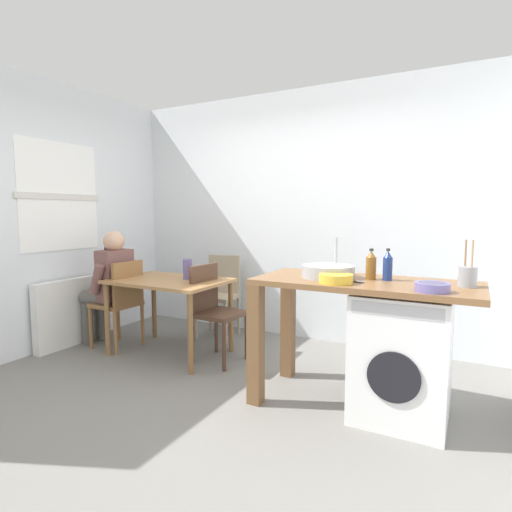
{
  "coord_description": "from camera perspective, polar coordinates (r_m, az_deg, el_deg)",
  "views": [
    {
      "loc": [
        1.67,
        -2.49,
        1.39
      ],
      "look_at": [
        0.1,
        0.45,
        1.03
      ],
      "focal_mm": 28.85,
      "sensor_mm": 36.0,
      "label": 1
    }
  ],
  "objects": [
    {
      "name": "tap",
      "position": [
        3.16,
        11.02,
        -0.0
      ],
      "size": [
        0.02,
        0.02,
        0.28
      ],
      "primitive_type": "cylinder",
      "color": "#B2B2B7",
      "rests_on": "kitchen_counter"
    },
    {
      "name": "ground_plane",
      "position": [
        3.31,
        -5.52,
        -18.78
      ],
      "size": [
        5.46,
        5.46,
        0.0
      ],
      "primitive_type": "plane",
      "color": "slate"
    },
    {
      "name": "mixing_bowl",
      "position": [
        2.78,
        11.03,
        -3.01
      ],
      "size": [
        0.22,
        0.22,
        0.06
      ],
      "color": "gold",
      "rests_on": "kitchen_counter"
    },
    {
      "name": "utensil_crock",
      "position": [
        2.91,
        27.28,
        -2.5
      ],
      "size": [
        0.11,
        0.11,
        0.3
      ],
      "color": "gray",
      "rests_on": "kitchen_counter"
    },
    {
      "name": "sink_basin",
      "position": [
        3.0,
        9.97,
        -2.13
      ],
      "size": [
        0.38,
        0.38,
        0.09
      ],
      "primitive_type": "cylinder",
      "color": "#9EA0A5",
      "rests_on": "kitchen_counter"
    },
    {
      "name": "wall_window_side",
      "position": [
        4.57,
        -28.86,
        4.86
      ],
      "size": [
        0.12,
        3.8,
        2.7
      ],
      "color": "silver",
      "rests_on": "ground_plane"
    },
    {
      "name": "radiator",
      "position": [
        4.74,
        -24.36,
        -7.13
      ],
      "size": [
        0.1,
        0.8,
        0.7
      ],
      "primitive_type": "cube",
      "color": "white",
      "rests_on": "ground_plane"
    },
    {
      "name": "seated_person",
      "position": [
        4.52,
        -19.65,
        -3.43
      ],
      "size": [
        0.5,
        0.51,
        1.2
      ],
      "rotation": [
        0.0,
        0.0,
        1.55
      ],
      "color": "#595651",
      "rests_on": "ground_plane"
    },
    {
      "name": "bottle_tall_green",
      "position": [
        2.98,
        15.66,
        -1.28
      ],
      "size": [
        0.07,
        0.07,
        0.22
      ],
      "color": "brown",
      "rests_on": "kitchen_counter"
    },
    {
      "name": "chair_opposite",
      "position": [
        3.89,
        -5.96,
        -7.04
      ],
      "size": [
        0.43,
        0.43,
        0.9
      ],
      "rotation": [
        0.0,
        0.0,
        -1.64
      ],
      "color": "#4C3323",
      "rests_on": "ground_plane"
    },
    {
      "name": "chair_spare_by_wall",
      "position": [
        4.69,
        -4.94,
        -4.79
      ],
      "size": [
        0.45,
        0.45,
        0.9
      ],
      "rotation": [
        0.0,
        0.0,
        3.27
      ],
      "color": "gray",
      "rests_on": "ground_plane"
    },
    {
      "name": "washing_machine",
      "position": [
        3.01,
        19.55,
        -12.85
      ],
      "size": [
        0.6,
        0.61,
        0.86
      ],
      "color": "white",
      "rests_on": "ground_plane"
    },
    {
      "name": "colander",
      "position": [
        2.65,
        23.25,
        -3.92
      ],
      "size": [
        0.2,
        0.2,
        0.06
      ],
      "color": "slate",
      "rests_on": "kitchen_counter"
    },
    {
      "name": "vase",
      "position": [
        4.06,
        -9.47,
        -1.8
      ],
      "size": [
        0.09,
        0.09,
        0.2
      ],
      "primitive_type": "cylinder",
      "color": "slate",
      "rests_on": "dining_table"
    },
    {
      "name": "wall_back",
      "position": [
        4.56,
        6.61,
        5.54
      ],
      "size": [
        4.6,
        0.1,
        2.7
      ],
      "primitive_type": "cube",
      "color": "silver",
      "rests_on": "ground_plane"
    },
    {
      "name": "scissors",
      "position": [
        2.86,
        13.39,
        -3.45
      ],
      "size": [
        0.15,
        0.06,
        0.01
      ],
      "color": "#B2B2B7",
      "rests_on": "kitchen_counter"
    },
    {
      "name": "kitchen_counter",
      "position": [
        3.02,
        10.83,
        -6.01
      ],
      "size": [
        1.5,
        0.68,
        0.92
      ],
      "color": "brown",
      "rests_on": "ground_plane"
    },
    {
      "name": "dining_table",
      "position": [
        4.11,
        -11.94,
        -4.52
      ],
      "size": [
        1.1,
        0.76,
        0.74
      ],
      "color": "#9E7042",
      "rests_on": "ground_plane"
    },
    {
      "name": "bottle_squat_brown",
      "position": [
        2.97,
        17.79,
        -1.34
      ],
      "size": [
        0.06,
        0.06,
        0.22
      ],
      "color": "navy",
      "rests_on": "kitchen_counter"
    },
    {
      "name": "chair_person_seat",
      "position": [
        4.43,
        -18.2,
        -5.72
      ],
      "size": [
        0.41,
        0.41,
        0.9
      ],
      "rotation": [
        0.0,
        0.0,
        1.55
      ],
      "color": "olive",
      "rests_on": "ground_plane"
    }
  ]
}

